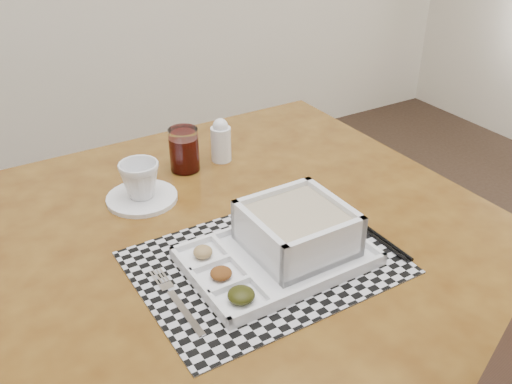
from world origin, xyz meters
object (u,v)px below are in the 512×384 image
cup (140,180)px  creamer_bottle (221,141)px  dining_table (239,264)px  serving_tray (290,239)px  juice_glass (184,151)px

cup → creamer_bottle: size_ratio=0.79×
dining_table → serving_tray: size_ratio=3.19×
dining_table → serving_tray: 0.17m
juice_glass → creamer_bottle: bearing=0.1°
dining_table → juice_glass: 0.31m
cup → serving_tray: bearing=-46.4°
juice_glass → creamer_bottle: 0.10m
cup → juice_glass: (0.14, 0.08, -0.00)m
dining_table → cup: cup is taller
cup → creamer_bottle: (0.23, 0.08, 0.00)m
dining_table → cup: 0.27m
cup → creamer_bottle: 0.25m
dining_table → creamer_bottle: 0.34m
dining_table → juice_glass: juice_glass is taller
cup → juice_glass: 0.16m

